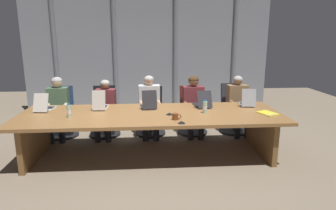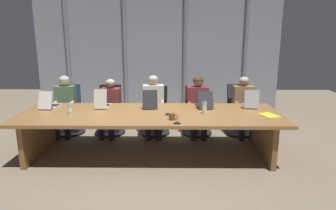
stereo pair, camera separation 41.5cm
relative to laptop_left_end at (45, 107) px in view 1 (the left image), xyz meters
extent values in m
plane|color=#7F705B|center=(1.75, -0.35, -0.78)|extent=(12.03, 12.03, 0.00)
cube|color=olive|center=(1.75, -0.35, -0.08)|extent=(4.18, 1.40, 0.05)
cube|color=black|center=(1.75, -0.35, -0.15)|extent=(3.55, 0.10, 0.06)
cube|color=brown|center=(-0.09, -0.35, -0.44)|extent=(0.08, 1.19, 0.67)
cube|color=brown|center=(3.58, -0.35, -0.44)|extent=(0.08, 1.19, 0.67)
cube|color=gray|center=(1.75, 2.54, 0.67)|extent=(6.01, 0.10, 2.89)
cylinder|color=slate|center=(-0.49, 2.48, 0.67)|extent=(0.12, 0.12, 2.83)
cylinder|color=slate|center=(0.94, 2.48, 0.67)|extent=(0.12, 0.12, 2.83)
cylinder|color=slate|center=(2.42, 2.48, 0.67)|extent=(0.12, 0.12, 2.83)
cylinder|color=slate|center=(3.90, 2.48, 0.67)|extent=(0.12, 0.12, 2.83)
cube|color=beige|center=(0.01, 0.07, -0.05)|extent=(0.26, 0.34, 0.02)
cube|color=black|center=(0.01, 0.09, -0.04)|extent=(0.22, 0.20, 0.00)
cube|color=beige|center=(-0.01, -0.15, 0.10)|extent=(0.25, 0.14, 0.29)
cube|color=black|center=(-0.01, -0.14, 0.10)|extent=(0.22, 0.13, 0.26)
cube|color=beige|center=(0.91, 0.08, -0.05)|extent=(0.22, 0.35, 0.02)
cube|color=black|center=(0.91, 0.11, -0.04)|extent=(0.19, 0.19, 0.00)
cube|color=beige|center=(0.90, -0.13, 0.12)|extent=(0.22, 0.08, 0.32)
cube|color=black|center=(0.90, -0.12, 0.12)|extent=(0.19, 0.07, 0.29)
cube|color=#2D2D33|center=(1.71, 0.08, -0.05)|extent=(0.28, 0.36, 0.02)
cube|color=black|center=(1.71, 0.11, -0.04)|extent=(0.23, 0.21, 0.00)
cube|color=#2D2D33|center=(1.73, -0.12, 0.11)|extent=(0.25, 0.11, 0.31)
cube|color=black|center=(1.73, -0.11, 0.11)|extent=(0.23, 0.09, 0.28)
cube|color=#2D2D33|center=(2.65, 0.13, -0.05)|extent=(0.28, 0.34, 0.02)
cube|color=black|center=(2.65, 0.15, -0.04)|extent=(0.23, 0.20, 0.00)
cube|color=#2D2D33|center=(2.67, -0.09, 0.10)|extent=(0.26, 0.15, 0.28)
cube|color=black|center=(2.67, -0.09, 0.10)|extent=(0.23, 0.13, 0.25)
cube|color=#A8ADB7|center=(3.46, 0.12, -0.05)|extent=(0.28, 0.35, 0.02)
cube|color=black|center=(3.47, 0.14, -0.04)|extent=(0.22, 0.20, 0.00)
cube|color=#A8ADB7|center=(3.44, -0.07, 0.11)|extent=(0.25, 0.10, 0.30)
cube|color=black|center=(3.44, -0.07, 0.11)|extent=(0.22, 0.08, 0.27)
cube|color=navy|center=(0.04, 0.76, -0.36)|extent=(0.54, 0.54, 0.08)
cube|color=navy|center=(0.01, 0.98, -0.07)|extent=(0.44, 0.17, 0.50)
cylinder|color=#262628|center=(0.04, 0.76, -0.57)|extent=(0.05, 0.05, 0.34)
cylinder|color=black|center=(0.04, 0.76, -0.76)|extent=(0.60, 0.60, 0.04)
cube|color=black|center=(0.86, 0.76, -0.36)|extent=(0.50, 0.50, 0.08)
cube|color=black|center=(0.85, 0.98, -0.07)|extent=(0.44, 0.14, 0.50)
cylinder|color=#262628|center=(0.86, 0.76, -0.57)|extent=(0.05, 0.05, 0.34)
cylinder|color=black|center=(0.86, 0.76, -0.76)|extent=(0.60, 0.60, 0.04)
cube|color=black|center=(1.76, 0.76, -0.36)|extent=(0.54, 0.54, 0.08)
cube|color=black|center=(1.79, 0.98, -0.08)|extent=(0.44, 0.18, 0.48)
cylinder|color=#262628|center=(1.76, 0.76, -0.57)|extent=(0.05, 0.05, 0.34)
cylinder|color=black|center=(1.76, 0.76, -0.76)|extent=(0.60, 0.60, 0.04)
cube|color=#511E19|center=(2.61, 0.76, -0.36)|extent=(0.52, 0.52, 0.08)
cube|color=#511E19|center=(2.59, 0.98, -0.08)|extent=(0.44, 0.16, 0.48)
cylinder|color=#262628|center=(2.61, 0.76, -0.57)|extent=(0.05, 0.05, 0.34)
cylinder|color=black|center=(2.61, 0.76, -0.76)|extent=(0.60, 0.60, 0.04)
cube|color=#2D2D38|center=(3.47, 0.76, -0.36)|extent=(0.54, 0.54, 0.08)
cube|color=#2D2D38|center=(3.44, 0.98, -0.06)|extent=(0.44, 0.18, 0.52)
cylinder|color=#262628|center=(3.47, 0.76, -0.57)|extent=(0.05, 0.05, 0.34)
cylinder|color=black|center=(3.47, 0.76, -0.76)|extent=(0.60, 0.60, 0.04)
cube|color=#4C6B4C|center=(0.01, 0.74, -0.06)|extent=(0.39, 0.24, 0.51)
sphere|color=beige|center=(0.01, 0.74, 0.30)|extent=(0.20, 0.20, 0.20)
ellipsoid|color=#B2ADA8|center=(0.01, 0.74, 0.32)|extent=(0.20, 0.20, 0.15)
cylinder|color=#4C6B4C|center=(0.17, 0.75, 0.00)|extent=(0.08, 0.14, 0.27)
cylinder|color=beige|center=(0.18, 0.54, -0.12)|extent=(0.08, 0.30, 0.06)
cylinder|color=#4C6B4C|center=(-0.15, 0.73, 0.00)|extent=(0.08, 0.14, 0.27)
cylinder|color=beige|center=(-0.14, 0.52, -0.12)|extent=(0.08, 0.30, 0.06)
cylinder|color=#262833|center=(0.12, 0.54, -0.35)|extent=(0.15, 0.41, 0.13)
cylinder|color=#262833|center=(0.13, 0.36, -0.56)|extent=(0.11, 0.11, 0.44)
cylinder|color=#262833|center=(-0.08, 0.53, -0.35)|extent=(0.15, 0.41, 0.13)
cylinder|color=#262833|center=(-0.07, 0.35, -0.56)|extent=(0.11, 0.11, 0.44)
cube|color=brown|center=(0.90, 0.74, -0.08)|extent=(0.39, 0.25, 0.47)
sphere|color=#8C6647|center=(0.90, 0.74, 0.24)|extent=(0.17, 0.17, 0.17)
ellipsoid|color=#B2ADA8|center=(0.90, 0.74, 0.26)|extent=(0.18, 0.18, 0.13)
cylinder|color=brown|center=(1.06, 0.72, -0.04)|extent=(0.08, 0.14, 0.27)
cylinder|color=#8C6647|center=(1.04, 0.52, -0.16)|extent=(0.09, 0.30, 0.06)
cylinder|color=brown|center=(0.75, 0.75, -0.04)|extent=(0.08, 0.14, 0.27)
cylinder|color=#8C6647|center=(0.73, 0.54, -0.16)|extent=(0.09, 0.30, 0.06)
cylinder|color=#262833|center=(0.98, 0.53, -0.35)|extent=(0.16, 0.41, 0.13)
cylinder|color=#262833|center=(0.97, 0.35, -0.56)|extent=(0.11, 0.11, 0.44)
cylinder|color=#262833|center=(0.78, 0.55, -0.35)|extent=(0.16, 0.41, 0.13)
cylinder|color=#262833|center=(0.77, 0.37, -0.56)|extent=(0.11, 0.11, 0.44)
cube|color=silver|center=(1.74, 0.74, -0.05)|extent=(0.41, 0.24, 0.53)
sphere|color=tan|center=(1.74, 0.74, 0.31)|extent=(0.18, 0.18, 0.18)
ellipsoid|color=#B2ADA8|center=(1.74, 0.74, 0.33)|extent=(0.19, 0.19, 0.14)
cylinder|color=silver|center=(1.91, 0.75, 0.02)|extent=(0.08, 0.14, 0.27)
cylinder|color=tan|center=(1.92, 0.54, -0.09)|extent=(0.08, 0.30, 0.06)
cylinder|color=silver|center=(1.57, 0.73, 0.02)|extent=(0.08, 0.14, 0.27)
cylinder|color=tan|center=(1.58, 0.52, -0.09)|extent=(0.08, 0.30, 0.06)
cylinder|color=#262833|center=(1.85, 0.54, -0.35)|extent=(0.15, 0.41, 0.13)
cylinder|color=#262833|center=(1.86, 0.36, -0.56)|extent=(0.11, 0.11, 0.44)
cylinder|color=#262833|center=(1.65, 0.53, -0.35)|extent=(0.15, 0.41, 0.13)
cylinder|color=#262833|center=(1.66, 0.35, -0.56)|extent=(0.11, 0.11, 0.44)
cube|color=brown|center=(2.61, 0.74, -0.07)|extent=(0.41, 0.22, 0.50)
sphere|color=#8C6647|center=(2.61, 0.74, 0.29)|extent=(0.20, 0.20, 0.20)
ellipsoid|color=#472D19|center=(2.61, 0.74, 0.31)|extent=(0.20, 0.20, 0.15)
cylinder|color=brown|center=(2.78, 0.74, -0.01)|extent=(0.07, 0.14, 0.27)
cylinder|color=#8C6647|center=(2.78, 0.53, -0.13)|extent=(0.06, 0.30, 0.06)
cylinder|color=brown|center=(2.43, 0.74, -0.01)|extent=(0.07, 0.14, 0.27)
cylinder|color=#8C6647|center=(2.43, 0.53, -0.13)|extent=(0.06, 0.30, 0.06)
cylinder|color=#262833|center=(2.71, 0.54, -0.35)|extent=(0.13, 0.40, 0.13)
cylinder|color=#262833|center=(2.71, 0.36, -0.56)|extent=(0.11, 0.11, 0.44)
cylinder|color=#262833|center=(2.51, 0.54, -0.35)|extent=(0.13, 0.40, 0.13)
cylinder|color=#262833|center=(2.51, 0.36, -0.56)|extent=(0.11, 0.11, 0.44)
cube|color=olive|center=(3.49, 0.74, -0.06)|extent=(0.40, 0.24, 0.51)
sphere|color=#8C6647|center=(3.49, 0.74, 0.29)|extent=(0.18, 0.18, 0.18)
ellipsoid|color=#B2ADA8|center=(3.49, 0.74, 0.31)|extent=(0.18, 0.18, 0.13)
cylinder|color=olive|center=(3.66, 0.75, 0.01)|extent=(0.08, 0.14, 0.27)
cylinder|color=#8C6647|center=(3.67, 0.54, -0.11)|extent=(0.08, 0.30, 0.06)
cylinder|color=olive|center=(3.33, 0.73, 0.01)|extent=(0.08, 0.14, 0.27)
cylinder|color=#8C6647|center=(3.34, 0.52, -0.11)|extent=(0.08, 0.30, 0.06)
cylinder|color=#262833|center=(3.60, 0.54, -0.35)|extent=(0.15, 0.41, 0.13)
cylinder|color=#262833|center=(3.61, 0.36, -0.56)|extent=(0.11, 0.11, 0.44)
cylinder|color=#262833|center=(3.40, 0.53, -0.35)|extent=(0.15, 0.41, 0.13)
cylinder|color=#262833|center=(3.41, 0.35, -0.56)|extent=(0.11, 0.11, 0.44)
cylinder|color=#ADD1B2|center=(2.61, -0.40, 0.04)|extent=(0.07, 0.07, 0.19)
cylinder|color=white|center=(2.61, -0.40, 0.03)|extent=(0.07, 0.07, 0.06)
cylinder|color=blue|center=(2.61, -0.40, 0.15)|extent=(0.04, 0.04, 0.02)
cylinder|color=#ADD1B2|center=(0.51, -0.50, 0.04)|extent=(0.06, 0.06, 0.20)
cylinder|color=white|center=(0.51, -0.50, 0.03)|extent=(0.06, 0.06, 0.06)
cylinder|color=blue|center=(0.51, -0.50, 0.15)|extent=(0.03, 0.03, 0.02)
cylinder|color=brown|center=(2.10, -0.74, -0.01)|extent=(0.09, 0.09, 0.10)
torus|color=brown|center=(2.16, -0.74, -0.01)|extent=(0.07, 0.01, 0.07)
cone|color=black|center=(2.04, -0.45, -0.04)|extent=(0.11, 0.11, 0.03)
cone|color=black|center=(2.17, -0.93, -0.04)|extent=(0.11, 0.11, 0.03)
cube|color=yellow|center=(3.60, -0.51, -0.05)|extent=(0.32, 0.36, 0.02)
cylinder|color=silver|center=(3.60, -0.65, -0.04)|extent=(0.20, 0.09, 0.01)
camera|label=1|loc=(1.68, -4.94, 1.17)|focal=31.77mm
camera|label=2|loc=(2.09, -4.95, 1.17)|focal=31.77mm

